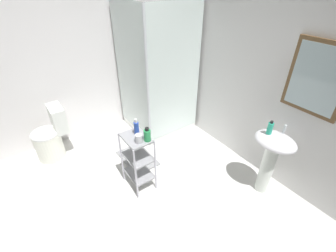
% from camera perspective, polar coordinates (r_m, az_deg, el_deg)
% --- Properties ---
extents(ground_plane, '(4.20, 4.20, 0.02)m').
position_cam_1_polar(ground_plane, '(2.90, -9.87, -19.66)').
color(ground_plane, silver).
extents(wall_back, '(4.20, 0.14, 2.50)m').
position_cam_1_polar(wall_back, '(3.13, 19.84, 12.30)').
color(wall_back, white).
rests_on(wall_back, ground_plane).
extents(wall_left, '(0.10, 4.20, 2.50)m').
position_cam_1_polar(wall_left, '(3.70, -25.53, 14.17)').
color(wall_left, white).
rests_on(wall_left, ground_plane).
extents(shower_stall, '(0.92, 0.92, 2.00)m').
position_cam_1_polar(shower_stall, '(3.84, -2.83, 5.19)').
color(shower_stall, white).
rests_on(shower_stall, ground_plane).
extents(pedestal_sink, '(0.46, 0.37, 0.81)m').
position_cam_1_polar(pedestal_sink, '(2.90, 23.84, -6.01)').
color(pedestal_sink, white).
rests_on(pedestal_sink, ground_plane).
extents(sink_faucet, '(0.03, 0.03, 0.10)m').
position_cam_1_polar(sink_faucet, '(2.84, 26.44, -0.64)').
color(sink_faucet, silver).
rests_on(sink_faucet, pedestal_sink).
extents(toilet, '(0.37, 0.49, 0.76)m').
position_cam_1_polar(toilet, '(3.71, -26.49, -2.57)').
color(toilet, white).
rests_on(toilet, ground_plane).
extents(storage_cart, '(0.38, 0.28, 0.74)m').
position_cam_1_polar(storage_cart, '(2.83, -7.35, -7.64)').
color(storage_cart, silver).
rests_on(storage_cart, ground_plane).
extents(hand_soap_bottle, '(0.06, 0.06, 0.16)m').
position_cam_1_polar(hand_soap_bottle, '(2.75, 23.52, -0.44)').
color(hand_soap_bottle, '#2DBC99').
rests_on(hand_soap_bottle, pedestal_sink).
extents(shampoo_bottle_blue, '(0.06, 0.06, 0.20)m').
position_cam_1_polar(shampoo_bottle_blue, '(2.65, -7.66, -0.42)').
color(shampoo_bottle_blue, '#294BB4').
rests_on(shampoo_bottle_blue, storage_cart).
extents(body_wash_bottle_green, '(0.08, 0.08, 0.16)m').
position_cam_1_polar(body_wash_bottle_green, '(2.54, -5.06, -2.19)').
color(body_wash_bottle_green, '#2C9D55').
rests_on(body_wash_bottle_green, storage_cart).
extents(rinse_cup, '(0.08, 0.08, 0.10)m').
position_cam_1_polar(rinse_cup, '(2.53, -7.11, -3.07)').
color(rinse_cup, silver).
rests_on(rinse_cup, storage_cart).
extents(bath_mat, '(0.60, 0.40, 0.02)m').
position_cam_1_polar(bath_mat, '(3.48, -7.41, -7.72)').
color(bath_mat, gray).
rests_on(bath_mat, ground_plane).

